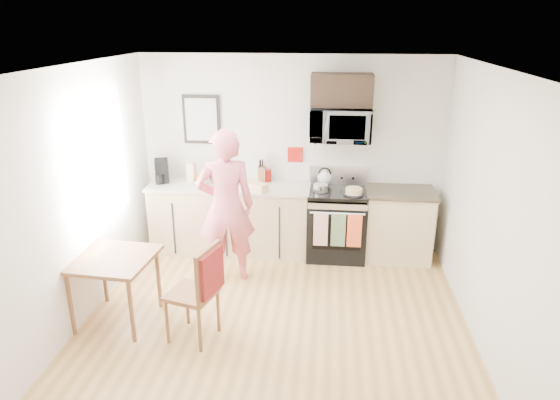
# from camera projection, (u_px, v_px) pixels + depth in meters

# --- Properties ---
(floor) EXTENTS (4.60, 4.60, 0.00)m
(floor) POSITION_uv_depth(u_px,v_px,m) (272.00, 339.00, 4.96)
(floor) COLOR olive
(floor) RESTS_ON ground
(back_wall) EXTENTS (4.00, 0.04, 2.60)m
(back_wall) POSITION_uv_depth(u_px,v_px,m) (291.00, 154.00, 6.68)
(back_wall) COLOR silver
(back_wall) RESTS_ON floor
(front_wall) EXTENTS (4.00, 0.04, 2.60)m
(front_wall) POSITION_uv_depth(u_px,v_px,m) (213.00, 397.00, 2.37)
(front_wall) COLOR silver
(front_wall) RESTS_ON floor
(left_wall) EXTENTS (0.04, 4.60, 2.60)m
(left_wall) POSITION_uv_depth(u_px,v_px,m) (61.00, 210.00, 4.72)
(left_wall) COLOR silver
(left_wall) RESTS_ON floor
(right_wall) EXTENTS (0.04, 4.60, 2.60)m
(right_wall) POSITION_uv_depth(u_px,v_px,m) (499.00, 227.00, 4.33)
(right_wall) COLOR silver
(right_wall) RESTS_ON floor
(ceiling) EXTENTS (4.00, 4.60, 0.04)m
(ceiling) POSITION_uv_depth(u_px,v_px,m) (270.00, 71.00, 4.08)
(ceiling) COLOR white
(ceiling) RESTS_ON back_wall
(window) EXTENTS (0.06, 1.40, 1.50)m
(window) POSITION_uv_depth(u_px,v_px,m) (99.00, 162.00, 5.38)
(window) COLOR silver
(window) RESTS_ON left_wall
(cabinet_left) EXTENTS (2.10, 0.60, 0.90)m
(cabinet_left) POSITION_uv_depth(u_px,v_px,m) (230.00, 219.00, 6.76)
(cabinet_left) COLOR tan
(cabinet_left) RESTS_ON floor
(countertop_left) EXTENTS (2.14, 0.64, 0.04)m
(countertop_left) POSITION_uv_depth(u_px,v_px,m) (229.00, 186.00, 6.60)
(countertop_left) COLOR beige
(countertop_left) RESTS_ON cabinet_left
(cabinet_right) EXTENTS (0.84, 0.60, 0.90)m
(cabinet_right) POSITION_uv_depth(u_px,v_px,m) (398.00, 226.00, 6.54)
(cabinet_right) COLOR tan
(cabinet_right) RESTS_ON floor
(countertop_right) EXTENTS (0.88, 0.64, 0.04)m
(countertop_right) POSITION_uv_depth(u_px,v_px,m) (400.00, 192.00, 6.38)
(countertop_right) COLOR black
(countertop_right) RESTS_ON cabinet_right
(range) EXTENTS (0.76, 0.70, 1.16)m
(range) POSITION_uv_depth(u_px,v_px,m) (336.00, 225.00, 6.60)
(range) COLOR black
(range) RESTS_ON floor
(microwave) EXTENTS (0.76, 0.51, 0.42)m
(microwave) POSITION_uv_depth(u_px,v_px,m) (340.00, 124.00, 6.25)
(microwave) COLOR silver
(microwave) RESTS_ON back_wall
(upper_cabinet) EXTENTS (0.76, 0.35, 0.40)m
(upper_cabinet) POSITION_uv_depth(u_px,v_px,m) (342.00, 90.00, 6.15)
(upper_cabinet) COLOR black
(upper_cabinet) RESTS_ON back_wall
(wall_art) EXTENTS (0.50, 0.04, 0.65)m
(wall_art) POSITION_uv_depth(u_px,v_px,m) (202.00, 120.00, 6.62)
(wall_art) COLOR black
(wall_art) RESTS_ON back_wall
(wall_trivet) EXTENTS (0.20, 0.02, 0.20)m
(wall_trivet) POSITION_uv_depth(u_px,v_px,m) (295.00, 155.00, 6.66)
(wall_trivet) COLOR #A2130D
(wall_trivet) RESTS_ON back_wall
(person) EXTENTS (0.77, 0.61, 1.86)m
(person) POSITION_uv_depth(u_px,v_px,m) (226.00, 207.00, 5.84)
(person) COLOR #B83245
(person) RESTS_ON floor
(dining_table) EXTENTS (0.78, 0.78, 0.73)m
(dining_table) POSITION_uv_depth(u_px,v_px,m) (113.00, 265.00, 5.07)
(dining_table) COLOR brown
(dining_table) RESTS_ON floor
(chair) EXTENTS (0.57, 0.53, 1.01)m
(chair) POSITION_uv_depth(u_px,v_px,m) (204.00, 282.00, 4.73)
(chair) COLOR brown
(chair) RESTS_ON floor
(knife_block) EXTENTS (0.10, 0.14, 0.21)m
(knife_block) POSITION_uv_depth(u_px,v_px,m) (262.00, 174.00, 6.69)
(knife_block) COLOR brown
(knife_block) RESTS_ON countertop_left
(utensil_crock) EXTENTS (0.13, 0.13, 0.38)m
(utensil_crock) POSITION_uv_depth(u_px,v_px,m) (267.00, 170.00, 6.70)
(utensil_crock) COLOR #A2130D
(utensil_crock) RESTS_ON countertop_left
(fruit_bowl) EXTENTS (0.26, 0.26, 0.11)m
(fruit_bowl) POSITION_uv_depth(u_px,v_px,m) (200.00, 180.00, 6.64)
(fruit_bowl) COLOR silver
(fruit_bowl) RESTS_ON countertop_left
(milk_carton) EXTENTS (0.12, 0.12, 0.28)m
(milk_carton) POSITION_uv_depth(u_px,v_px,m) (192.00, 173.00, 6.64)
(milk_carton) COLOR tan
(milk_carton) RESTS_ON countertop_left
(coffee_maker) EXTENTS (0.24, 0.29, 0.31)m
(coffee_maker) POSITION_uv_depth(u_px,v_px,m) (162.00, 172.00, 6.66)
(coffee_maker) COLOR black
(coffee_maker) RESTS_ON countertop_left
(bread_bag) EXTENTS (0.33, 0.28, 0.11)m
(bread_bag) POSITION_uv_depth(u_px,v_px,m) (256.00, 187.00, 6.33)
(bread_bag) COLOR #DFC675
(bread_bag) RESTS_ON countertop_left
(cake) EXTENTS (0.25, 0.25, 0.08)m
(cake) POSITION_uv_depth(u_px,v_px,m) (354.00, 191.00, 6.26)
(cake) COLOR black
(cake) RESTS_ON range
(kettle) EXTENTS (0.19, 0.19, 0.24)m
(kettle) POSITION_uv_depth(u_px,v_px,m) (325.00, 177.00, 6.61)
(kettle) COLOR silver
(kettle) RESTS_ON range
(pot) EXTENTS (0.19, 0.32, 0.09)m
(pot) POSITION_uv_depth(u_px,v_px,m) (321.00, 188.00, 6.37)
(pot) COLOR silver
(pot) RESTS_ON range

